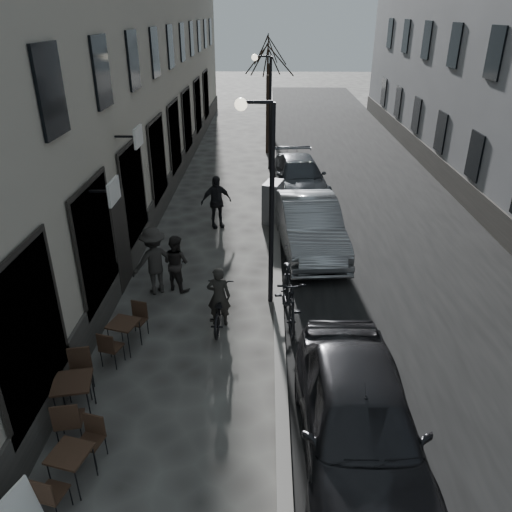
{
  "coord_description": "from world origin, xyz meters",
  "views": [
    {
      "loc": [
        -0.12,
        -5.11,
        6.78
      ],
      "look_at": [
        -0.35,
        4.97,
        1.8
      ],
      "focal_mm": 35.0,
      "sensor_mm": 36.0,
      "label": 1
    }
  ],
  "objects_px": {
    "bistro_set_b": "(75,395)",
    "tree_far": "(268,50)",
    "bicycle": "(219,307)",
    "pedestrian_mid": "(154,261)",
    "car_near": "(359,419)",
    "bistro_set_a": "(72,465)",
    "bistro_set_c": "(125,333)",
    "tree_near": "(268,59)",
    "pedestrian_far": "(216,202)",
    "car_mid": "(309,225)",
    "utility_cabinet": "(273,202)",
    "streetlamp_near": "(265,184)",
    "car_far": "(299,176)",
    "pedestrian_near": "(176,263)",
    "moped": "(289,297)",
    "streetlamp_far": "(266,100)"
  },
  "relations": [
    {
      "from": "utility_cabinet",
      "to": "pedestrian_mid",
      "type": "xyz_separation_m",
      "value": [
        -3.14,
        -5.08,
        0.2
      ]
    },
    {
      "from": "bistro_set_c",
      "to": "bicycle",
      "type": "relative_size",
      "value": 0.84
    },
    {
      "from": "pedestrian_mid",
      "to": "bicycle",
      "type": "bearing_deg",
      "value": 109.74
    },
    {
      "from": "tree_near",
      "to": "tree_far",
      "type": "height_order",
      "value": "same"
    },
    {
      "from": "tree_far",
      "to": "bicycle",
      "type": "relative_size",
      "value": 3.23
    },
    {
      "from": "car_far",
      "to": "moped",
      "type": "bearing_deg",
      "value": -100.33
    },
    {
      "from": "streetlamp_near",
      "to": "car_near",
      "type": "bearing_deg",
      "value": -72.38
    },
    {
      "from": "streetlamp_far",
      "to": "bistro_set_c",
      "type": "bearing_deg",
      "value": -102.11
    },
    {
      "from": "tree_far",
      "to": "moped",
      "type": "relative_size",
      "value": 2.51
    },
    {
      "from": "tree_near",
      "to": "pedestrian_near",
      "type": "height_order",
      "value": "tree_near"
    },
    {
      "from": "bistro_set_a",
      "to": "car_far",
      "type": "xyz_separation_m",
      "value": [
        4.31,
        14.22,
        0.28
      ]
    },
    {
      "from": "tree_far",
      "to": "utility_cabinet",
      "type": "distance_m",
      "value": 16.01
    },
    {
      "from": "bicycle",
      "to": "pedestrian_mid",
      "type": "relative_size",
      "value": 0.96
    },
    {
      "from": "streetlamp_near",
      "to": "bicycle",
      "type": "bearing_deg",
      "value": -134.3
    },
    {
      "from": "car_mid",
      "to": "moped",
      "type": "bearing_deg",
      "value": -106.04
    },
    {
      "from": "moped",
      "to": "pedestrian_mid",
      "type": "bearing_deg",
      "value": 154.57
    },
    {
      "from": "bistro_set_b",
      "to": "bistro_set_c",
      "type": "height_order",
      "value": "bistro_set_b"
    },
    {
      "from": "utility_cabinet",
      "to": "moped",
      "type": "distance_m",
      "value": 6.43
    },
    {
      "from": "tree_near",
      "to": "bicycle",
      "type": "bearing_deg",
      "value": -93.99
    },
    {
      "from": "tree_near",
      "to": "pedestrian_far",
      "type": "relative_size",
      "value": 3.11
    },
    {
      "from": "bistro_set_b",
      "to": "tree_far",
      "type": "bearing_deg",
      "value": 70.87
    },
    {
      "from": "bistro_set_b",
      "to": "pedestrian_far",
      "type": "xyz_separation_m",
      "value": [
        1.74,
        9.1,
        0.42
      ]
    },
    {
      "from": "utility_cabinet",
      "to": "pedestrian_far",
      "type": "height_order",
      "value": "pedestrian_far"
    },
    {
      "from": "streetlamp_far",
      "to": "moped",
      "type": "distance_m",
      "value": 13.19
    },
    {
      "from": "bistro_set_a",
      "to": "pedestrian_mid",
      "type": "relative_size",
      "value": 0.78
    },
    {
      "from": "streetlamp_near",
      "to": "tree_near",
      "type": "xyz_separation_m",
      "value": [
        0.07,
        15.0,
        1.5
      ]
    },
    {
      "from": "streetlamp_far",
      "to": "pedestrian_mid",
      "type": "xyz_separation_m",
      "value": [
        -2.86,
        -11.59,
        -2.24
      ]
    },
    {
      "from": "bistro_set_b",
      "to": "car_near",
      "type": "height_order",
      "value": "car_near"
    },
    {
      "from": "tree_far",
      "to": "bicycle",
      "type": "height_order",
      "value": "tree_far"
    },
    {
      "from": "pedestrian_far",
      "to": "car_far",
      "type": "bearing_deg",
      "value": 26.52
    },
    {
      "from": "bistro_set_a",
      "to": "moped",
      "type": "height_order",
      "value": "moped"
    },
    {
      "from": "bicycle",
      "to": "pedestrian_near",
      "type": "xyz_separation_m",
      "value": [
        -1.29,
        1.66,
        0.32
      ]
    },
    {
      "from": "bistro_set_a",
      "to": "bistro_set_c",
      "type": "xyz_separation_m",
      "value": [
        -0.09,
        3.52,
        0.01
      ]
    },
    {
      "from": "pedestrian_far",
      "to": "tree_far",
      "type": "bearing_deg",
      "value": 60.15
    },
    {
      "from": "utility_cabinet",
      "to": "car_far",
      "type": "xyz_separation_m",
      "value": [
        1.1,
        3.08,
        -0.02
      ]
    },
    {
      "from": "bistro_set_b",
      "to": "utility_cabinet",
      "type": "xyz_separation_m",
      "value": [
        3.68,
        9.67,
        0.23
      ]
    },
    {
      "from": "bistro_set_a",
      "to": "pedestrian_far",
      "type": "xyz_separation_m",
      "value": [
        1.27,
        10.57,
        0.49
      ]
    },
    {
      "from": "pedestrian_far",
      "to": "bistro_set_c",
      "type": "bearing_deg",
      "value": -124.63
    },
    {
      "from": "bicycle",
      "to": "car_near",
      "type": "bearing_deg",
      "value": 125.62
    },
    {
      "from": "tree_far",
      "to": "pedestrian_far",
      "type": "relative_size",
      "value": 3.11
    },
    {
      "from": "bistro_set_c",
      "to": "bistro_set_a",
      "type": "bearing_deg",
      "value": -72.0
    },
    {
      "from": "car_near",
      "to": "bistro_set_b",
      "type": "bearing_deg",
      "value": 170.42
    },
    {
      "from": "streetlamp_near",
      "to": "tree_near",
      "type": "distance_m",
      "value": 15.08
    },
    {
      "from": "pedestrian_far",
      "to": "car_mid",
      "type": "height_order",
      "value": "pedestrian_far"
    },
    {
      "from": "car_mid",
      "to": "car_far",
      "type": "height_order",
      "value": "car_mid"
    },
    {
      "from": "car_far",
      "to": "pedestrian_far",
      "type": "bearing_deg",
      "value": -135.43
    },
    {
      "from": "streetlamp_near",
      "to": "streetlamp_far",
      "type": "relative_size",
      "value": 1.0
    },
    {
      "from": "moped",
      "to": "tree_near",
      "type": "bearing_deg",
      "value": 87.73
    },
    {
      "from": "streetlamp_near",
      "to": "car_mid",
      "type": "relative_size",
      "value": 1.03
    },
    {
      "from": "tree_far",
      "to": "pedestrian_mid",
      "type": "xyz_separation_m",
      "value": [
        -2.94,
        -20.59,
        -3.74
      ]
    }
  ]
}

